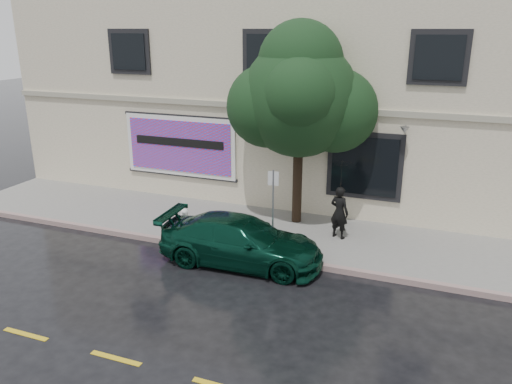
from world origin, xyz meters
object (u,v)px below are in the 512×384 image
(car, at_px, (241,241))
(street_tree, at_px, (300,99))
(pedestrian, at_px, (339,212))
(fire_hydrant, at_px, (185,222))

(car, relative_size, street_tree, 0.78)
(pedestrian, distance_m, street_tree, 3.50)
(fire_hydrant, bearing_deg, car, -11.94)
(pedestrian, bearing_deg, street_tree, -9.54)
(car, height_order, pedestrian, pedestrian)
(car, distance_m, street_tree, 4.60)
(street_tree, bearing_deg, fire_hydrant, -142.04)
(car, xyz_separation_m, pedestrian, (2.13, 2.26, 0.30))
(pedestrian, xyz_separation_m, fire_hydrant, (-4.30, -1.35, -0.39))
(pedestrian, height_order, fire_hydrant, pedestrian)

